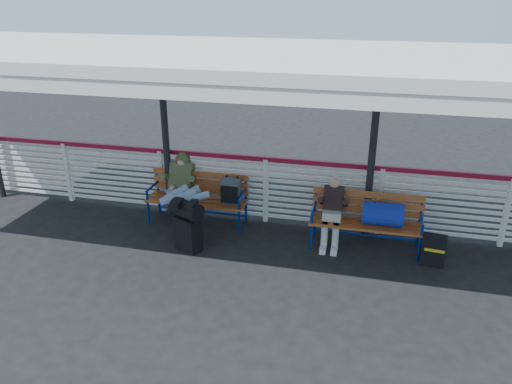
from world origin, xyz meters
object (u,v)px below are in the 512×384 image
(bench_right, at_px, (376,215))
(companion_person, at_px, (332,211))
(luggage_stack, at_px, (188,224))
(bench_left, at_px, (208,193))
(traveler_man, at_px, (182,192))
(suitcase_side, at_px, (433,250))

(bench_right, distance_m, companion_person, 0.69)
(bench_right, xyz_separation_m, companion_person, (-0.69, -0.00, -0.01))
(luggage_stack, distance_m, bench_left, 1.04)
(companion_person, bearing_deg, bench_right, 0.03)
(traveler_man, relative_size, suitcase_side, 3.31)
(bench_left, height_order, traveler_man, traveler_man)
(luggage_stack, relative_size, bench_right, 0.48)
(bench_right, relative_size, traveler_man, 1.10)
(traveler_man, bearing_deg, companion_person, 1.55)
(bench_left, distance_m, bench_right, 2.95)
(traveler_man, height_order, suitcase_side, traveler_man)
(luggage_stack, relative_size, suitcase_side, 1.77)
(traveler_man, bearing_deg, bench_right, 1.23)
(luggage_stack, xyz_separation_m, bench_right, (2.93, 0.75, 0.14))
(bench_left, distance_m, suitcase_side, 3.90)
(luggage_stack, distance_m, companion_person, 2.36)
(companion_person, bearing_deg, bench_left, 172.91)
(bench_left, height_order, bench_right, same)
(traveler_man, distance_m, companion_person, 2.59)
(luggage_stack, distance_m, traveler_man, 0.81)
(bench_left, distance_m, companion_person, 2.26)
(bench_left, distance_m, traveler_man, 0.50)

